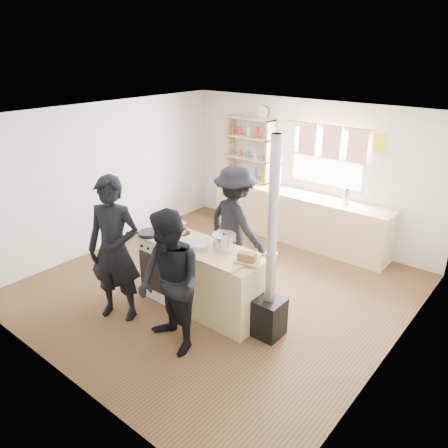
{
  "coord_description": "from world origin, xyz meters",
  "views": [
    {
      "loc": [
        3.64,
        -4.32,
        3.35
      ],
      "look_at": [
        0.18,
        -0.1,
        1.1
      ],
      "focal_mm": 35.0,
      "sensor_mm": 36.0,
      "label": 1
    }
  ],
  "objects": [
    {
      "name": "person_near_right",
      "position": [
        0.47,
        -1.4,
        0.86
      ],
      "size": [
        0.98,
        0.85,
        1.72
      ],
      "primitive_type": "imported",
      "rotation": [
        0.0,
        0.0,
        -0.27
      ],
      "color": "black",
      "rests_on": "ground"
    },
    {
      "name": "thermos",
      "position": [
        0.89,
        2.22,
        1.03
      ],
      "size": [
        0.1,
        0.1,
        0.27
      ],
      "primitive_type": "cylinder",
      "color": "silver",
      "rests_on": "back_counter"
    },
    {
      "name": "stockpot_counter",
      "position": [
        0.45,
        -0.43,
        1.03
      ],
      "size": [
        0.31,
        0.31,
        0.23
      ],
      "color": "silver",
      "rests_on": "cooking_island"
    },
    {
      "name": "back_counter",
      "position": [
        0.0,
        2.22,
        0.45
      ],
      "size": [
        3.4,
        0.55,
        0.9
      ],
      "primitive_type": "cube",
      "color": "#DABC83",
      "rests_on": "ground"
    },
    {
      "name": "cooking_island",
      "position": [
        0.14,
        -0.55,
        0.47
      ],
      "size": [
        1.97,
        0.64,
        0.93
      ],
      "color": "white",
      "rests_on": "ground"
    },
    {
      "name": "ground",
      "position": [
        0.0,
        0.0,
        -0.01
      ],
      "size": [
        5.0,
        5.0,
        0.01
      ],
      "primitive_type": "cube",
      "color": "brown",
      "rests_on": "ground"
    },
    {
      "name": "roast_tray",
      "position": [
        0.13,
        -0.6,
        0.97
      ],
      "size": [
        0.38,
        0.34,
        0.07
      ],
      "color": "silver",
      "rests_on": "cooking_island"
    },
    {
      "name": "skillet_greens",
      "position": [
        -0.62,
        -0.73,
        0.96
      ],
      "size": [
        0.42,
        0.42,
        0.05
      ],
      "color": "black",
      "rests_on": "cooking_island"
    },
    {
      "name": "bread_board",
      "position": [
        0.9,
        -0.53,
        0.98
      ],
      "size": [
        0.32,
        0.27,
        0.12
      ],
      "color": "tan",
      "rests_on": "cooking_island"
    },
    {
      "name": "person_far",
      "position": [
        -0.03,
        0.44,
        0.88
      ],
      "size": [
        1.26,
        0.91,
        1.76
      ],
      "primitive_type": "imported",
      "rotation": [
        0.0,
        0.0,
        2.9
      ],
      "color": "black",
      "rests_on": "ground"
    },
    {
      "name": "stockpot_stove",
      "position": [
        -0.34,
        -0.44,
        1.01
      ],
      "size": [
        0.22,
        0.22,
        0.18
      ],
      "color": "silver",
      "rests_on": "cooking_island"
    },
    {
      "name": "flue_heater",
      "position": [
        1.2,
        -0.48,
        0.65
      ],
      "size": [
        0.35,
        0.35,
        2.5
      ],
      "color": "black",
      "rests_on": "ground"
    },
    {
      "name": "person_near_left",
      "position": [
        -0.56,
        -1.37,
        0.96
      ],
      "size": [
        0.83,
        0.71,
        1.91
      ],
      "primitive_type": "imported",
      "rotation": [
        0.0,
        0.0,
        0.44
      ],
      "color": "black",
      "rests_on": "ground"
    },
    {
      "name": "shelving_unit",
      "position": [
        -1.2,
        2.34,
        1.51
      ],
      "size": [
        1.0,
        0.28,
        1.2
      ],
      "color": "tan",
      "rests_on": "back_counter"
    }
  ]
}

